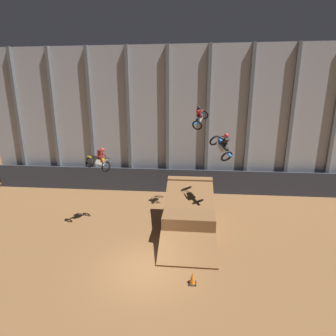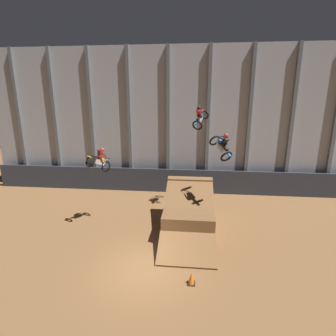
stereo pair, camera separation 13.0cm
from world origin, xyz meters
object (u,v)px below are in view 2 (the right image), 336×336
at_px(rider_bike_center_air, 200,117).
at_px(rider_bike_left_air, 99,160).
at_px(traffic_cone_near_ramp, 191,278).
at_px(dirt_ramp, 189,213).
at_px(rider_bike_right_air, 222,146).

bearing_deg(rider_bike_center_air, rider_bike_left_air, -130.88).
xyz_separation_m(rider_bike_center_air, traffic_cone_near_ramp, (-0.31, -8.61, -6.50)).
height_order(rider_bike_left_air, rider_bike_center_air, rider_bike_center_air).
bearing_deg(rider_bike_center_air, dirt_ramp, -78.47).
height_order(rider_bike_center_air, rider_bike_right_air, rider_bike_center_air).
bearing_deg(dirt_ramp, rider_bike_right_air, -10.84).
bearing_deg(dirt_ramp, rider_bike_left_air, -179.76).
height_order(rider_bike_right_air, traffic_cone_near_ramp, rider_bike_right_air).
relative_size(dirt_ramp, traffic_cone_near_ramp, 11.08).
distance_m(dirt_ramp, rider_bike_left_air, 6.59).
xyz_separation_m(rider_bike_left_air, rider_bike_center_air, (6.26, 3.25, 2.49)).
xyz_separation_m(rider_bike_right_air, traffic_cone_near_ramp, (-1.55, -5.03, -5.16)).
distance_m(rider_bike_center_air, rider_bike_right_air, 4.02).
bearing_deg(rider_bike_right_air, traffic_cone_near_ramp, -138.03).
bearing_deg(rider_bike_right_air, rider_bike_left_air, 146.62).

